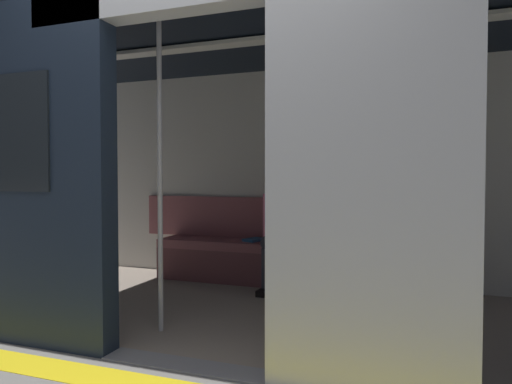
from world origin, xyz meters
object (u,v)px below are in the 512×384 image
bench_seat (286,253)px  book (254,240)px  person_seated (287,222)px  grab_pole_door (160,176)px  handbag (338,237)px  train_car (244,123)px  grab_pole_far (287,176)px

bench_seat → book: size_ratio=12.75×
book → person_seated: bearing=-175.4°
bench_seat → person_seated: (-0.03, 0.05, 0.32)m
bench_seat → person_seated: size_ratio=2.41×
person_seated → grab_pole_door: grab_pole_door is taller
person_seated → grab_pole_door: 1.70m
person_seated → handbag: person_seated is taller
train_car → bench_seat: bearing=-94.6°
train_car → person_seated: size_ratio=5.51×
handbag → grab_pole_far: bearing=87.9°
grab_pole_door → grab_pole_far: 0.92m
bench_seat → grab_pole_far: bearing=106.4°
bench_seat → grab_pole_far: 1.81m
bench_seat → handbag: 0.55m
bench_seat → book: bearing=-9.4°
person_seated → grab_pole_far: 1.63m
train_car → book: bearing=-74.3°
grab_pole_door → grab_pole_far: size_ratio=1.00×
grab_pole_far → grab_pole_door: bearing=3.1°
train_car → person_seated: bearing=-96.6°
train_car → handbag: 1.56m
train_car → bench_seat: size_ratio=2.28×
bench_seat → person_seated: person_seated is taller
handbag → book: 0.88m
train_car → grab_pole_door: size_ratio=2.87×
bench_seat → handbag: handbag is taller
bench_seat → person_seated: 0.33m
person_seated → grab_pole_far: bearing=106.0°
handbag → grab_pole_far: size_ratio=0.12×
grab_pole_door → grab_pole_far: bearing=-176.9°
train_car → grab_pole_door: train_car is taller
person_seated → handbag: bearing=-167.0°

